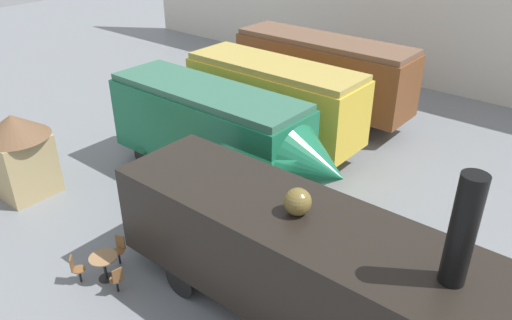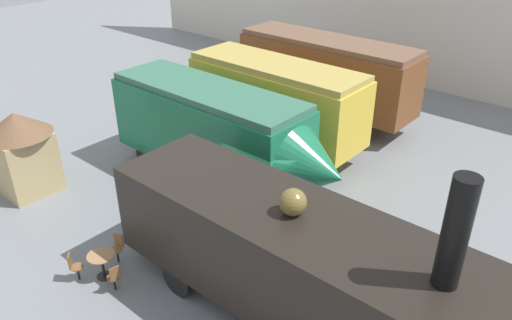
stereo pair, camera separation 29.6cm
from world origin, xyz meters
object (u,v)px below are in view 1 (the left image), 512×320
Objects in this scene: passenger_coach_wooden at (323,71)px; cafe_table_near at (104,262)px; streamlined_locomotive at (223,132)px; visitor_person at (135,219)px; cafe_chair_0 at (119,248)px; ticket_kiosk at (19,150)px; passenger_coach_vintage at (274,98)px; steam_locomotive at (315,265)px.

cafe_table_near is (1.61, -13.38, -1.71)m from passenger_coach_wooden.
visitor_person is at bearing -84.05° from streamlined_locomotive.
ticket_kiosk is (-5.73, 0.28, 1.16)m from cafe_chair_0.
passenger_coach_wooden is 4.92× the size of visitor_person.
passenger_coach_wooden is 2.81× the size of ticket_kiosk.
visitor_person is (1.09, -11.82, -1.35)m from passenger_coach_wooden.
cafe_chair_0 is (0.72, -5.21, -1.57)m from streamlined_locomotive.
passenger_coach_vintage is 9.58m from cafe_table_near.
ticket_kiosk reaches higher than cafe_table_near.
cafe_table_near is (0.98, -5.92, -1.51)m from streamlined_locomotive.
streamlined_locomotive is 3.17× the size of ticket_kiosk.
passenger_coach_vintage is 0.68× the size of steam_locomotive.
streamlined_locomotive is 5.55× the size of visitor_person.
passenger_coach_wooden is 13.15m from ticket_kiosk.
passenger_coach_wooden is 7.48m from streamlined_locomotive.
passenger_coach_vintage is 9.78m from steam_locomotive.
cafe_table_near is 0.76m from cafe_chair_0.
passenger_coach_wooden reaches higher than visitor_person.
visitor_person is (-0.52, 1.55, 0.36)m from cafe_table_near.
steam_locomotive is at bearing -46.82° from passenger_coach_vintage.
steam_locomotive is 14.09× the size of cafe_table_near.
cafe_chair_0 is (1.35, -12.67, -1.77)m from passenger_coach_wooden.
steam_locomotive reaches higher than passenger_coach_vintage.
streamlined_locomotive is (0.35, -3.42, -0.15)m from passenger_coach_vintage.
cafe_chair_0 is 0.98m from visitor_person.
ticket_kiosk is (-5.99, 0.99, 1.10)m from cafe_table_near.
cafe_chair_0 is at bearing -83.92° from passenger_coach_wooden.
passenger_coach_wooden is at bearing 94.01° from passenger_coach_vintage.
cafe_chair_0 is at bearing 110.32° from cafe_table_near.
passenger_coach_wooden is at bearing 95.26° from visitor_person.
streamlined_locomotive is at bearing 149.68° from steam_locomotive.
passenger_coach_vintage reaches higher than ticket_kiosk.
cafe_chair_0 is 5.85m from ticket_kiosk.
passenger_coach_wooden reaches higher than cafe_chair_0.
cafe_chair_0 is at bearing -82.19° from streamlined_locomotive.
cafe_chair_0 is at bearing -164.96° from steam_locomotive.
streamlined_locomotive is 7.04m from ticket_kiosk.
passenger_coach_wooden is 11.95m from visitor_person.
cafe_table_near is 0.45× the size of visitor_person.
cafe_table_near is at bearing -80.63° from streamlined_locomotive.
visitor_person is (-5.88, -0.67, -0.96)m from steam_locomotive.
ticket_kiosk is (-11.35, -1.23, -0.22)m from steam_locomotive.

